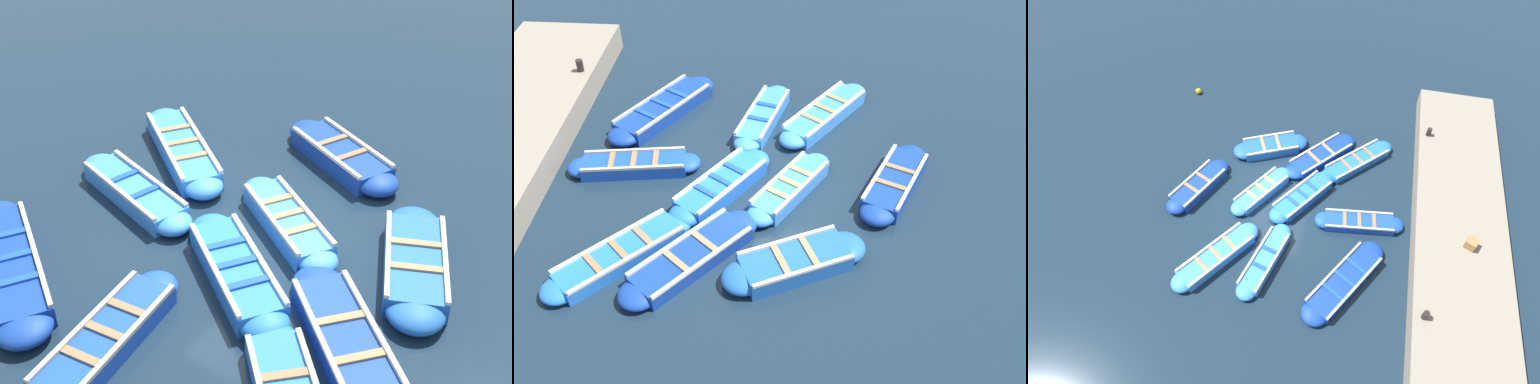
# 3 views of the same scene
# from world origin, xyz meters

# --- Properties ---
(ground_plane) EXTENTS (120.00, 120.00, 0.00)m
(ground_plane) POSITION_xyz_m (0.00, 0.00, 0.00)
(ground_plane) COLOR #162838
(boat_end_of_row) EXTENTS (1.54, 3.41, 0.42)m
(boat_end_of_row) POSITION_xyz_m (-0.37, 2.98, 0.18)
(boat_end_of_row) COLOR #3884E0
(boat_end_of_row) RESTS_ON ground
(boat_bow_out) EXTENTS (3.39, 2.27, 0.46)m
(boat_bow_out) POSITION_xyz_m (0.76, -2.43, 0.20)
(boat_bow_out) COLOR #1E59AD
(boat_bow_out) RESTS_ON ground
(boat_outer_right) EXTENTS (3.46, 1.21, 0.40)m
(boat_outer_right) POSITION_xyz_m (-3.49, 0.61, 0.17)
(boat_outer_right) COLOR #1947B7
(boat_outer_right) RESTS_ON ground
(boat_broadside) EXTENTS (2.85, 3.93, 0.45)m
(boat_broadside) POSITION_xyz_m (-3.26, 3.15, 0.20)
(boat_broadside) COLOR navy
(boat_broadside) RESTS_ON ground
(boat_stern_in) EXTENTS (2.09, 3.33, 0.47)m
(boat_stern_in) POSITION_xyz_m (3.12, 0.34, 0.20)
(boat_stern_in) COLOR navy
(boat_stern_in) RESTS_ON ground
(boat_centre) EXTENTS (2.76, 3.56, 0.46)m
(boat_centre) POSITION_xyz_m (1.37, 3.21, 0.20)
(boat_centre) COLOR #3884E0
(boat_centre) RESTS_ON ground
(boat_far_corner) EXTENTS (3.04, 3.39, 0.41)m
(boat_far_corner) POSITION_xyz_m (-1.49, -2.42, 0.18)
(boat_far_corner) COLOR navy
(boat_far_corner) RESTS_ON ground
(boat_mid_row) EXTENTS (2.22, 3.03, 0.42)m
(boat_mid_row) POSITION_xyz_m (0.54, -0.00, 0.18)
(boat_mid_row) COLOR #3884E0
(boat_mid_row) RESTS_ON ground
(boat_outer_left) EXTENTS (2.53, 3.24, 0.46)m
(boat_outer_left) POSITION_xyz_m (-1.15, -0.08, 0.20)
(boat_outer_left) COLOR blue
(boat_outer_left) RESTS_ON ground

